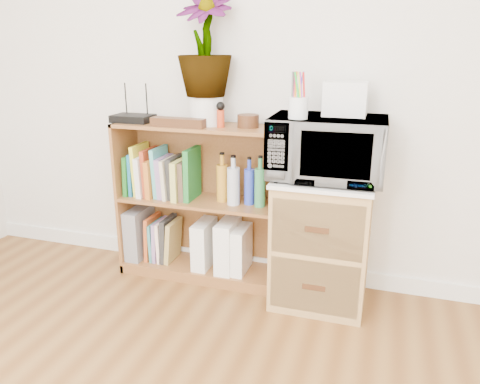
% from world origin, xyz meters
% --- Properties ---
extents(skirting_board, '(4.00, 0.02, 0.10)m').
position_xyz_m(skirting_board, '(0.00, 2.24, 0.05)').
color(skirting_board, white).
rests_on(skirting_board, ground).
extents(bookshelf, '(1.00, 0.30, 0.95)m').
position_xyz_m(bookshelf, '(-0.35, 2.10, 0.47)').
color(bookshelf, brown).
rests_on(bookshelf, ground).
extents(wicker_unit, '(0.50, 0.45, 0.70)m').
position_xyz_m(wicker_unit, '(0.40, 2.02, 0.35)').
color(wicker_unit, '#9E7542').
rests_on(wicker_unit, ground).
extents(microwave, '(0.59, 0.41, 0.32)m').
position_xyz_m(microwave, '(0.40, 2.02, 0.88)').
color(microwave, white).
rests_on(microwave, wicker_unit).
extents(pen_cup, '(0.10, 0.10, 0.11)m').
position_xyz_m(pen_cup, '(0.26, 1.91, 1.09)').
color(pen_cup, white).
rests_on(pen_cup, microwave).
extents(small_appliance, '(0.22, 0.18, 0.17)m').
position_xyz_m(small_appliance, '(0.47, 2.09, 1.13)').
color(small_appliance, white).
rests_on(small_appliance, microwave).
extents(router, '(0.23, 0.16, 0.04)m').
position_xyz_m(router, '(-0.76, 2.08, 0.97)').
color(router, black).
rests_on(router, bookshelf).
extents(white_bowl, '(0.13, 0.13, 0.03)m').
position_xyz_m(white_bowl, '(-0.55, 2.07, 0.97)').
color(white_bowl, silver).
rests_on(white_bowl, bookshelf).
extents(plant_pot, '(0.19, 0.19, 0.16)m').
position_xyz_m(plant_pot, '(-0.30, 2.12, 1.03)').
color(plant_pot, silver).
rests_on(plant_pot, bookshelf).
extents(potted_plant, '(0.31, 0.31, 0.55)m').
position_xyz_m(potted_plant, '(-0.30, 2.12, 1.39)').
color(potted_plant, '#2F7631').
rests_on(potted_plant, plant_pot).
extents(trinket_box, '(0.31, 0.08, 0.05)m').
position_xyz_m(trinket_box, '(-0.43, 2.00, 0.98)').
color(trinket_box, '#32190D').
rests_on(trinket_box, bookshelf).
extents(kokeshi_doll, '(0.04, 0.04, 0.10)m').
position_xyz_m(kokeshi_doll, '(-0.20, 2.06, 1.00)').
color(kokeshi_doll, '#B93516').
rests_on(kokeshi_doll, bookshelf).
extents(wooden_bowl, '(0.12, 0.12, 0.07)m').
position_xyz_m(wooden_bowl, '(-0.05, 2.11, 0.99)').
color(wooden_bowl, '#3C2310').
rests_on(wooden_bowl, bookshelf).
extents(paint_jars, '(0.11, 0.04, 0.06)m').
position_xyz_m(paint_jars, '(0.12, 2.01, 0.98)').
color(paint_jars, '#D0738B').
rests_on(paint_jars, bookshelf).
extents(file_box, '(0.10, 0.26, 0.32)m').
position_xyz_m(file_box, '(-0.78, 2.10, 0.23)').
color(file_box, slate).
rests_on(file_box, bookshelf).
extents(magazine_holder_left, '(0.09, 0.23, 0.29)m').
position_xyz_m(magazine_holder_left, '(-0.33, 2.09, 0.21)').
color(magazine_holder_left, white).
rests_on(magazine_holder_left, bookshelf).
extents(magazine_holder_mid, '(0.10, 0.25, 0.31)m').
position_xyz_m(magazine_holder_mid, '(-0.17, 2.09, 0.23)').
color(magazine_holder_mid, white).
rests_on(magazine_holder_mid, bookshelf).
extents(magazine_holder_right, '(0.09, 0.22, 0.28)m').
position_xyz_m(magazine_holder_right, '(-0.09, 2.09, 0.21)').
color(magazine_holder_right, white).
rests_on(magazine_holder_right, bookshelf).
extents(cookbooks, '(0.44, 0.20, 0.31)m').
position_xyz_m(cookbooks, '(-0.59, 2.10, 0.63)').
color(cookbooks, '#1A641E').
rests_on(cookbooks, bookshelf).
extents(liquor_bottles, '(0.30, 0.07, 0.29)m').
position_xyz_m(liquor_bottles, '(-0.10, 2.10, 0.64)').
color(liquor_bottles, '#B77E22').
rests_on(liquor_bottles, bookshelf).
extents(lower_books, '(0.19, 0.19, 0.29)m').
position_xyz_m(lower_books, '(-0.61, 2.10, 0.20)').
color(lower_books, '#B84E20').
rests_on(lower_books, bookshelf).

